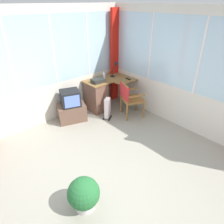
# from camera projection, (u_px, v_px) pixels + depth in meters

# --- Properties ---
(ground) EXTENTS (5.54, 5.78, 0.06)m
(ground) POSITION_uv_depth(u_px,v_px,m) (111.00, 181.00, 3.33)
(ground) COLOR gray
(north_window_panel) EXTENTS (4.54, 0.07, 2.52)m
(north_window_panel) POSITION_uv_depth(u_px,v_px,m) (35.00, 71.00, 4.28)
(north_window_panel) COLOR silver
(north_window_panel) RESTS_ON ground
(east_window_panel) EXTENTS (0.07, 4.78, 2.52)m
(east_window_panel) POSITION_uv_depth(u_px,v_px,m) (197.00, 75.00, 4.03)
(east_window_panel) COLOR silver
(east_window_panel) RESTS_ON ground
(curtain_corner) EXTENTS (0.31, 0.10, 2.42)m
(curtain_corner) POSITION_uv_depth(u_px,v_px,m) (115.00, 57.00, 5.48)
(curtain_corner) COLOR red
(curtain_corner) RESTS_ON ground
(desk) EXTENTS (1.17, 0.87, 0.78)m
(desk) POSITION_uv_depth(u_px,v_px,m) (98.00, 95.00, 5.25)
(desk) COLOR brown
(desk) RESTS_ON ground
(desk_lamp) EXTENTS (0.23, 0.20, 0.41)m
(desk_lamp) POSITION_uv_depth(u_px,v_px,m) (116.00, 66.00, 5.29)
(desk_lamp) COLOR black
(desk_lamp) RESTS_ON desk
(tv_remote) EXTENTS (0.05, 0.15, 0.02)m
(tv_remote) POSITION_uv_depth(u_px,v_px,m) (128.00, 79.00, 5.21)
(tv_remote) COLOR black
(tv_remote) RESTS_ON desk
(spray_bottle) EXTENTS (0.06, 0.06, 0.22)m
(spray_bottle) POSITION_uv_depth(u_px,v_px,m) (104.00, 76.00, 5.15)
(spray_bottle) COLOR silver
(spray_bottle) RESTS_ON desk
(paper_tray) EXTENTS (0.32, 0.25, 0.09)m
(paper_tray) POSITION_uv_depth(u_px,v_px,m) (98.00, 81.00, 5.00)
(paper_tray) COLOR #272A28
(paper_tray) RESTS_ON desk
(wooden_armchair) EXTENTS (0.64, 0.63, 0.86)m
(wooden_armchair) POSITION_uv_depth(u_px,v_px,m) (128.00, 96.00, 4.87)
(wooden_armchair) COLOR #96632F
(wooden_armchair) RESTS_ON ground
(tv_on_stand) EXTENTS (0.75, 0.63, 0.77)m
(tv_on_stand) POSITION_uv_depth(u_px,v_px,m) (71.00, 108.00, 4.80)
(tv_on_stand) COLOR brown
(tv_on_stand) RESTS_ON ground
(space_heater) EXTENTS (0.29, 0.27, 0.53)m
(space_heater) POSITION_uv_depth(u_px,v_px,m) (108.00, 108.00, 4.92)
(space_heater) COLOR silver
(space_heater) RESTS_ON ground
(potted_plant) EXTENTS (0.45, 0.45, 0.51)m
(potted_plant) POSITION_uv_depth(u_px,v_px,m) (84.00, 194.00, 2.75)
(potted_plant) COLOR silver
(potted_plant) RESTS_ON ground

